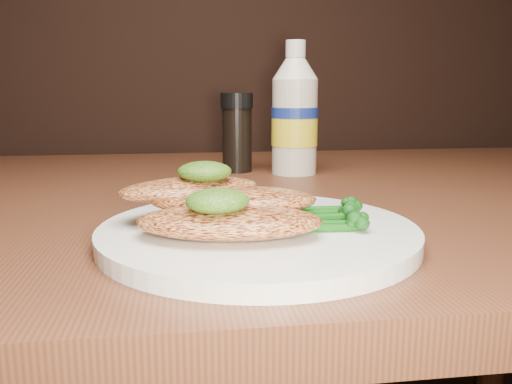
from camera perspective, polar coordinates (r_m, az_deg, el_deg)
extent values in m
cylinder|color=white|center=(0.46, 0.23, -4.49)|extent=(0.27, 0.27, 0.01)
ellipsoid|color=#D68644|center=(0.42, -2.91, -3.20)|extent=(0.16, 0.10, 0.02)
ellipsoid|color=#D68644|center=(0.46, -2.45, -0.88)|extent=(0.15, 0.09, 0.02)
ellipsoid|color=#D68644|center=(0.48, -7.13, 0.33)|extent=(0.14, 0.10, 0.02)
ellipsoid|color=black|center=(0.41, -4.17, -0.97)|extent=(0.06, 0.06, 0.02)
ellipsoid|color=black|center=(0.47, -5.58, 2.22)|extent=(0.06, 0.06, 0.02)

